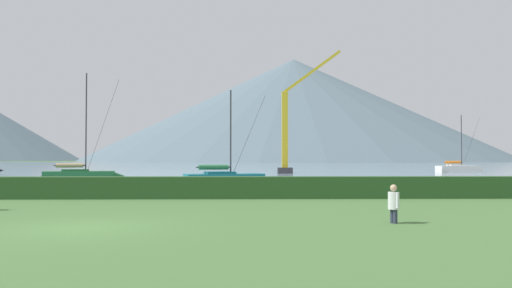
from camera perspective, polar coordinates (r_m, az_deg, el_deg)
ground_plane at (r=16.09m, az=-19.24°, el=-9.04°), size 1000.00×1000.00×0.00m
harbor_water at (r=152.28m, az=-3.13°, el=-2.40°), size 320.00×246.00×0.00m
hedge_line at (r=26.68m, az=-11.90°, el=-4.88°), size 80.00×1.20×1.13m
sailboat_slip_2 at (r=37.62m, az=-3.52°, el=-3.97°), size 6.88×3.65×7.25m
sailboat_slip_5 at (r=47.17m, az=-19.35°, el=-3.37°), size 7.04×3.40×9.72m
sailboat_slip_6 at (r=78.72m, az=22.13°, el=-2.60°), size 7.28×2.88×8.38m
person_seated_viewer at (r=16.84m, az=15.42°, el=-6.39°), size 0.36×0.56×1.25m
dock_crane at (r=68.86m, az=3.66°, el=1.05°), size 8.75×2.00×17.05m
distant_hill_west_ridge at (r=375.45m, az=4.27°, el=3.89°), size 307.72×307.72×76.16m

